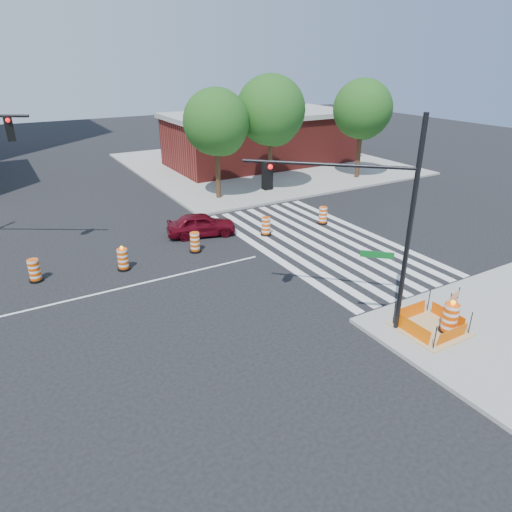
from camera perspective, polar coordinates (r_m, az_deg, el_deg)
name	(u,v)px	position (r m, az deg, el deg)	size (l,w,h in m)	color
ground	(113,290)	(20.32, -17.47, -4.11)	(120.00, 120.00, 0.00)	black
sidewalk_ne	(260,163)	(42.70, 0.55, 11.50)	(22.00, 22.00, 0.15)	gray
crosswalk_east	(319,242)	(24.63, 7.88, 1.79)	(6.75, 13.50, 0.01)	silver
lane_centerline	(113,290)	(20.32, -17.47, -4.09)	(14.00, 0.12, 0.01)	silver
excavation_pit	(430,327)	(17.61, 20.92, -8.34)	(2.20, 2.20, 0.90)	tan
brick_storefront	(260,139)	(42.29, 0.56, 14.47)	(16.50, 8.50, 4.60)	maroon
red_coupe	(201,224)	(25.25, -6.86, 3.94)	(1.51, 3.75, 1.28)	#550712
signal_pole_se	(363,207)	(15.39, 13.20, 5.96)	(4.22, 3.92, 7.45)	black
pit_drum	(450,319)	(17.44, 23.07, -7.27)	(0.66, 0.66, 1.29)	black
barricade	(454,300)	(18.93, 23.51, -5.01)	(0.75, 0.20, 0.89)	#E54B04
tree_north_c	(217,126)	(30.98, -4.93, 15.91)	(4.33, 4.33, 7.36)	#382314
tree_north_d	(271,114)	(32.79, 1.87, 17.28)	(4.77, 4.77, 8.10)	#382314
tree_north_e	(362,113)	(37.54, 13.16, 17.07)	(4.51, 4.51, 7.66)	#382314
median_drum_2	(35,271)	(22.19, -25.94, -1.71)	(0.60, 0.60, 1.02)	black
median_drum_3	(123,260)	(21.91, -16.28, -0.47)	(0.60, 0.60, 1.18)	black
median_drum_4	(195,243)	(23.18, -7.63, 1.63)	(0.60, 0.60, 1.02)	black
median_drum_5	(266,227)	(25.18, 1.25, 3.67)	(0.60, 0.60, 1.02)	black
median_drum_6	(323,216)	(27.24, 8.37, 4.99)	(0.60, 0.60, 1.02)	black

